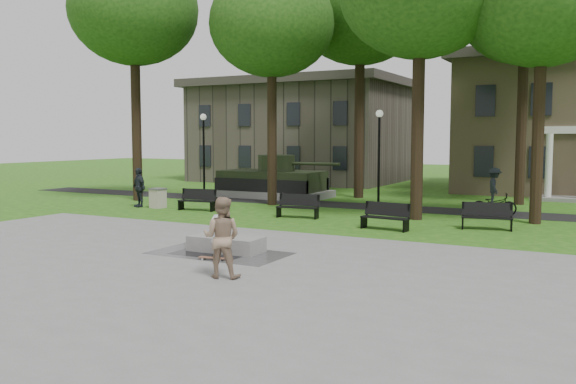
# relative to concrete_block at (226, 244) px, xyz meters

# --- Properties ---
(ground) EXTENTS (120.00, 120.00, 0.00)m
(ground) POSITION_rel_concrete_block_xyz_m (-0.58, 1.23, -0.24)
(ground) COLOR #244F12
(ground) RESTS_ON ground
(plaza) EXTENTS (22.00, 16.00, 0.02)m
(plaza) POSITION_rel_concrete_block_xyz_m (-0.58, -3.77, -0.23)
(plaza) COLOR gray
(plaza) RESTS_ON ground
(footpath) EXTENTS (44.00, 2.60, 0.01)m
(footpath) POSITION_rel_concrete_block_xyz_m (-0.58, 13.23, -0.24)
(footpath) COLOR black
(footpath) RESTS_ON ground
(building_left) EXTENTS (15.00, 10.00, 7.20)m
(building_left) POSITION_rel_concrete_block_xyz_m (-11.58, 27.73, 3.35)
(building_left) COLOR #4C443D
(building_left) RESTS_ON ground
(tree_0) EXTENTS (6.80, 6.80, 12.97)m
(tree_0) POSITION_rel_concrete_block_xyz_m (-12.58, 10.23, 9.78)
(tree_0) COLOR black
(tree_0) RESTS_ON ground
(tree_1) EXTENTS (6.20, 6.20, 11.63)m
(tree_1) POSITION_rel_concrete_block_xyz_m (-5.08, 11.73, 8.71)
(tree_1) COLOR black
(tree_1) RESTS_ON ground
(tree_3) EXTENTS (6.00, 6.00, 11.19)m
(tree_3) POSITION_rel_concrete_block_xyz_m (7.42, 10.73, 8.35)
(tree_3) COLOR black
(tree_3) RESTS_ON ground
(tree_4) EXTENTS (7.20, 7.20, 13.50)m
(tree_4) POSITION_rel_concrete_block_xyz_m (-2.58, 17.23, 10.15)
(tree_4) COLOR black
(tree_4) RESTS_ON ground
(tree_5) EXTENTS (6.40, 6.40, 12.44)m
(tree_5) POSITION_rel_concrete_block_xyz_m (5.92, 17.73, 9.42)
(tree_5) COLOR black
(tree_5) RESTS_ON ground
(lamp_left) EXTENTS (0.36, 0.36, 4.73)m
(lamp_left) POSITION_rel_concrete_block_xyz_m (-10.58, 13.53, 2.55)
(lamp_left) COLOR black
(lamp_left) RESTS_ON ground
(lamp_mid) EXTENTS (0.36, 0.36, 4.73)m
(lamp_mid) POSITION_rel_concrete_block_xyz_m (-0.08, 13.53, 2.55)
(lamp_mid) COLOR black
(lamp_mid) RESTS_ON ground
(tank_monument) EXTENTS (7.45, 3.40, 2.40)m
(tank_monument) POSITION_rel_concrete_block_xyz_m (-7.04, 15.23, 0.61)
(tank_monument) COLOR gray
(tank_monument) RESTS_ON ground
(puddle) EXTENTS (2.20, 1.20, 0.00)m
(puddle) POSITION_rel_concrete_block_xyz_m (-0.22, -0.54, -0.22)
(puddle) COLOR black
(puddle) RESTS_ON plaza
(concrete_block) EXTENTS (2.23, 1.07, 0.45)m
(concrete_block) POSITION_rel_concrete_block_xyz_m (0.00, 0.00, 0.00)
(concrete_block) COLOR gray
(concrete_block) RESTS_ON plaza
(skateboard) EXTENTS (0.80, 0.35, 0.07)m
(skateboard) POSITION_rel_concrete_block_xyz_m (0.37, -1.24, -0.19)
(skateboard) COLOR brown
(skateboard) RESTS_ON plaza
(skateboarder) EXTENTS (0.70, 0.61, 1.60)m
(skateboarder) POSITION_rel_concrete_block_xyz_m (0.62, -1.18, 0.58)
(skateboarder) COLOR silver
(skateboarder) RESTS_ON plaza
(friend_watching) EXTENTS (1.11, 0.96, 1.96)m
(friend_watching) POSITION_rel_concrete_block_xyz_m (1.79, -2.86, 0.75)
(friend_watching) COLOR #967A61
(friend_watching) RESTS_ON plaza
(pedestrian_walker) EXTENTS (1.22, 0.87, 1.92)m
(pedestrian_walker) POSITION_rel_concrete_block_xyz_m (-10.33, 7.80, 0.72)
(pedestrian_walker) COLOR #20252B
(pedestrian_walker) RESTS_ON ground
(cyclist) EXTENTS (1.99, 1.18, 2.10)m
(cyclist) POSITION_rel_concrete_block_xyz_m (5.55, 12.60, 0.61)
(cyclist) COLOR black
(cyclist) RESTS_ON ground
(park_bench_0) EXTENTS (1.84, 0.71, 1.00)m
(park_bench_0) POSITION_rel_concrete_block_xyz_m (-6.94, 8.01, 0.28)
(park_bench_0) COLOR black
(park_bench_0) RESTS_ON ground
(park_bench_1) EXTENTS (1.84, 0.73, 1.00)m
(park_bench_1) POSITION_rel_concrete_block_xyz_m (-1.63, 7.90, 0.28)
(park_bench_1) COLOR black
(park_bench_1) RESTS_ON ground
(park_bench_2) EXTENTS (1.84, 0.74, 1.00)m
(park_bench_2) POSITION_rel_concrete_block_xyz_m (2.72, 6.45, 0.28)
(park_bench_2) COLOR black
(park_bench_2) RESTS_ON ground
(park_bench_3) EXTENTS (1.85, 0.86, 1.00)m
(park_bench_3) POSITION_rel_concrete_block_xyz_m (6.04, 8.23, 0.28)
(park_bench_3) COLOR black
(park_bench_3) RESTS_ON ground
(trash_bin) EXTENTS (0.74, 0.74, 0.96)m
(trash_bin) POSITION_rel_concrete_block_xyz_m (-9.24, 7.90, 0.24)
(trash_bin) COLOR #B9AF98
(trash_bin) RESTS_ON ground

